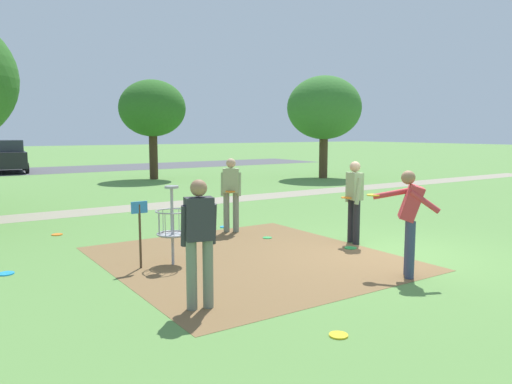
# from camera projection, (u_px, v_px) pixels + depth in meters

# --- Properties ---
(ground_plane) EXTENTS (160.00, 160.00, 0.00)m
(ground_plane) POSITION_uv_depth(u_px,v_px,m) (388.00, 255.00, 9.36)
(ground_plane) COLOR #5B8942
(dirt_tee_pad) EXTENTS (4.87, 5.25, 0.01)m
(dirt_tee_pad) POSITION_uv_depth(u_px,v_px,m) (249.00, 258.00, 9.12)
(dirt_tee_pad) COLOR brown
(dirt_tee_pad) RESTS_ON ground
(disc_golf_basket) EXTENTS (0.98, 0.58, 1.39)m
(disc_golf_basket) POSITION_uv_depth(u_px,v_px,m) (169.00, 222.00, 8.58)
(disc_golf_basket) COLOR #9E9EA3
(disc_golf_basket) RESTS_ON ground
(player_foreground_watching) EXTENTS (0.67, 1.08, 1.71)m
(player_foreground_watching) POSITION_uv_depth(u_px,v_px,m) (410.00, 216.00, 7.86)
(player_foreground_watching) COLOR #384260
(player_foreground_watching) RESTS_ON ground
(player_throwing) EXTENTS (0.47, 0.45, 1.71)m
(player_throwing) POSITION_uv_depth(u_px,v_px,m) (231.00, 191.00, 11.40)
(player_throwing) COLOR slate
(player_throwing) RESTS_ON ground
(player_waiting_left) EXTENTS (0.49, 0.43, 1.71)m
(player_waiting_left) POSITION_uv_depth(u_px,v_px,m) (199.00, 236.00, 6.42)
(player_waiting_left) COLOR slate
(player_waiting_left) RESTS_ON ground
(player_waiting_right) EXTENTS (0.44, 0.49, 1.71)m
(player_waiting_right) POSITION_uv_depth(u_px,v_px,m) (354.00, 197.00, 10.25)
(player_waiting_right) COLOR #232328
(player_waiting_right) RESTS_ON ground
(frisbee_near_basket) EXTENTS (0.26, 0.26, 0.02)m
(frisbee_near_basket) POSITION_uv_depth(u_px,v_px,m) (6.00, 274.00, 8.11)
(frisbee_near_basket) COLOR #1E93DB
(frisbee_near_basket) RESTS_ON ground
(frisbee_by_tee) EXTENTS (0.24, 0.24, 0.02)m
(frisbee_by_tee) POSITION_uv_depth(u_px,v_px,m) (351.00, 248.00, 9.89)
(frisbee_by_tee) COLOR green
(frisbee_by_tee) RESTS_ON ground
(frisbee_mid_grass) EXTENTS (0.24, 0.24, 0.02)m
(frisbee_mid_grass) POSITION_uv_depth(u_px,v_px,m) (225.00, 227.00, 12.08)
(frisbee_mid_grass) COLOR #1E93DB
(frisbee_mid_grass) RESTS_ON ground
(frisbee_far_right) EXTENTS (0.20, 0.20, 0.02)m
(frisbee_far_right) POSITION_uv_depth(u_px,v_px,m) (267.00, 238.00, 10.84)
(frisbee_far_right) COLOR green
(frisbee_far_right) RESTS_ON ground
(frisbee_scattered_a) EXTENTS (0.24, 0.24, 0.02)m
(frisbee_scattered_a) POSITION_uv_depth(u_px,v_px,m) (57.00, 235.00, 11.18)
(frisbee_scattered_a) COLOR orange
(frisbee_scattered_a) RESTS_ON ground
(frisbee_scattered_b) EXTENTS (0.22, 0.22, 0.02)m
(frisbee_scattered_b) POSITION_uv_depth(u_px,v_px,m) (339.00, 335.00, 5.65)
(frisbee_scattered_b) COLOR gold
(frisbee_scattered_b) RESTS_ON ground
(tree_mid_left) EXTENTS (3.20, 3.20, 4.80)m
(tree_mid_left) POSITION_uv_depth(u_px,v_px,m) (152.00, 109.00, 23.94)
(tree_mid_left) COLOR #422D1E
(tree_mid_left) RESTS_ON ground
(tree_mid_center) EXTENTS (3.67, 3.67, 5.06)m
(tree_mid_center) POSITION_uv_depth(u_px,v_px,m) (324.00, 108.00, 24.54)
(tree_mid_center) COLOR #4C3823
(tree_mid_center) RESTS_ON ground
(parking_lot_strip) EXTENTS (36.00, 6.00, 0.01)m
(parking_lot_strip) POSITION_uv_depth(u_px,v_px,m) (65.00, 169.00, 30.43)
(parking_lot_strip) COLOR #4C4C51
(parking_lot_strip) RESTS_ON ground
(parked_car_center_left) EXTENTS (2.26, 4.35, 1.84)m
(parked_car_center_left) POSITION_uv_depth(u_px,v_px,m) (7.00, 156.00, 28.24)
(parked_car_center_left) COLOR black
(parked_car_center_left) RESTS_ON ground
(gravel_path) EXTENTS (40.00, 1.39, 0.00)m
(gravel_path) POSITION_uv_depth(u_px,v_px,m) (191.00, 203.00, 16.22)
(gravel_path) COLOR gray
(gravel_path) RESTS_ON ground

